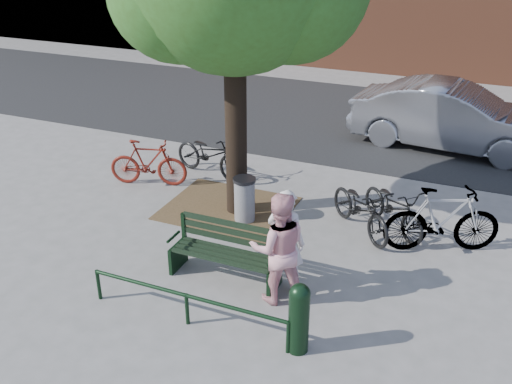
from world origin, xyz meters
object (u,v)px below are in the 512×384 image
at_px(person_left, 286,241).
at_px(bollard, 299,316).
at_px(park_bench, 227,250).
at_px(litter_bin, 245,199).
at_px(bicycle_c, 361,208).
at_px(parked_car, 453,117).
at_px(person_right, 279,248).

bearing_deg(person_left, bollard, 125.38).
relative_size(park_bench, person_left, 1.04).
bearing_deg(litter_bin, park_bench, -74.52).
xyz_separation_m(bicycle_c, parked_car, (1.03, 4.96, 0.32)).
xyz_separation_m(person_right, litter_bin, (-1.45, 2.04, -0.43)).
height_order(bicycle_c, parked_car, parked_car).
xyz_separation_m(litter_bin, bicycle_c, (2.09, 0.44, 0.03)).
relative_size(person_right, litter_bin, 2.01).
bearing_deg(person_left, parked_car, -95.36).
bearing_deg(person_left, park_bench, 12.07).
bearing_deg(parked_car, bicycle_c, 173.89).
bearing_deg(bollard, parked_car, 83.08).
relative_size(bollard, parked_car, 0.21).
bearing_deg(park_bench, bollard, -36.30).
relative_size(bollard, bicycle_c, 0.58).
height_order(person_right, bicycle_c, person_right).
relative_size(person_right, bicycle_c, 0.98).
bearing_deg(person_right, person_left, -116.87).
distance_m(park_bench, person_left, 1.02).
bearing_deg(bicycle_c, bollard, -135.12).
xyz_separation_m(park_bench, parked_car, (2.62, 7.21, 0.31)).
bearing_deg(litter_bin, person_left, -50.23).
distance_m(person_right, bollard, 1.20).
distance_m(park_bench, parked_car, 7.68).
distance_m(bollard, bicycle_c, 3.43).
relative_size(park_bench, person_right, 1.00).
bearing_deg(person_right, bollard, 97.56).
bearing_deg(parked_car, litter_bin, 155.58).
height_order(person_right, parked_car, person_right).
distance_m(person_left, bicycle_c, 2.30).
xyz_separation_m(park_bench, litter_bin, (-0.50, 1.82, -0.04)).
bearing_deg(bicycle_c, person_left, -151.65).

